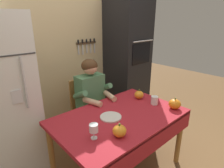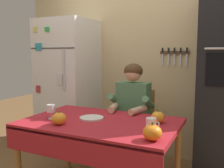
# 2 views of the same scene
# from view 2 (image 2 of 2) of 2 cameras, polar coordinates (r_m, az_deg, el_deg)

# --- Properties ---
(back_wall_assembly) EXTENTS (3.70, 0.13, 2.60)m
(back_wall_assembly) POSITION_cam_2_polar(r_m,az_deg,el_deg) (3.40, 8.06, 5.93)
(back_wall_assembly) COLOR #D1B784
(back_wall_assembly) RESTS_ON ground
(refrigerator) EXTENTS (0.68, 0.71, 1.80)m
(refrigerator) POSITION_cam_2_polar(r_m,az_deg,el_deg) (3.52, -9.76, -0.60)
(refrigerator) COLOR white
(refrigerator) RESTS_ON ground
(dining_table) EXTENTS (1.40, 0.90, 0.74)m
(dining_table) POSITION_cam_2_polar(r_m,az_deg,el_deg) (2.35, -2.93, -10.39)
(dining_table) COLOR #9E6B33
(dining_table) RESTS_ON ground
(chair_behind_person) EXTENTS (0.40, 0.40, 0.93)m
(chair_behind_person) POSITION_cam_2_polar(r_m,az_deg,el_deg) (3.05, 5.58, -9.15)
(chair_behind_person) COLOR #9E6B33
(chair_behind_person) RESTS_ON ground
(seated_person) EXTENTS (0.47, 0.55, 1.25)m
(seated_person) POSITION_cam_2_polar(r_m,az_deg,el_deg) (2.82, 4.33, -5.72)
(seated_person) COLOR #38384C
(seated_person) RESTS_ON ground
(coffee_mug) EXTENTS (0.11, 0.08, 0.10)m
(coffee_mug) POSITION_cam_2_polar(r_m,az_deg,el_deg) (2.07, 8.89, -8.97)
(coffee_mug) COLOR white
(coffee_mug) RESTS_ON dining_table
(wine_glass) EXTENTS (0.08, 0.08, 0.14)m
(wine_glass) POSITION_cam_2_polar(r_m,az_deg,el_deg) (2.45, -13.64, -5.46)
(wine_glass) COLOR white
(wine_glass) RESTS_ON dining_table
(pumpkin_large) EXTENTS (0.12, 0.12, 0.13)m
(pumpkin_large) POSITION_cam_2_polar(r_m,az_deg,el_deg) (2.29, 10.34, -7.39)
(pumpkin_large) COLOR orange
(pumpkin_large) RESTS_ON dining_table
(pumpkin_medium) EXTENTS (0.12, 0.12, 0.13)m
(pumpkin_medium) POSITION_cam_2_polar(r_m,az_deg,el_deg) (2.25, -11.89, -7.66)
(pumpkin_medium) COLOR orange
(pumpkin_medium) RESTS_ON dining_table
(pumpkin_small) EXTENTS (0.14, 0.14, 0.13)m
(pumpkin_small) POSITION_cam_2_polar(r_m,az_deg,el_deg) (1.84, 9.12, -10.80)
(pumpkin_small) COLOR orange
(pumpkin_small) RESTS_ON dining_table
(serving_tray) EXTENTS (0.23, 0.23, 0.02)m
(serving_tray) POSITION_cam_2_polar(r_m,az_deg,el_deg) (2.41, -4.62, -7.66)
(serving_tray) COLOR silver
(serving_tray) RESTS_ON dining_table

